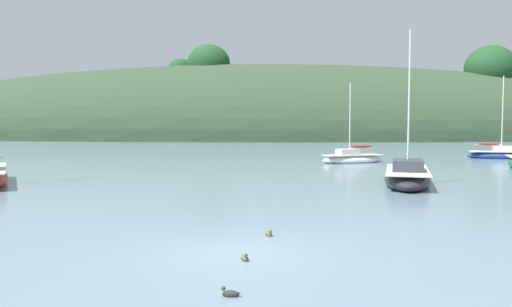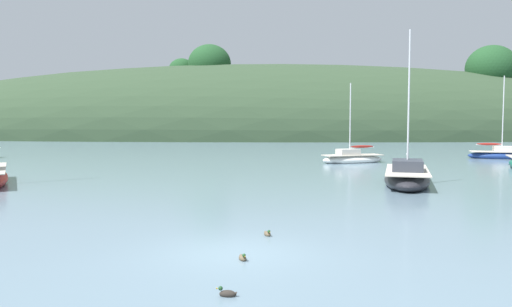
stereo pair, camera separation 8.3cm
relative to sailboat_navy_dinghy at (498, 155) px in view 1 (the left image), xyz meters
name	(u,v)px [view 1 (the left image)]	position (x,y,z in m)	size (l,w,h in m)	color
ground_plane	(237,253)	(-20.57, -31.50, -0.33)	(400.00, 400.00, 0.00)	slate
far_shoreline_hill	(265,137)	(-20.47, 45.28, -0.26)	(150.00, 36.00, 28.47)	#2D422B
sailboat_navy_dinghy	(498,155)	(0.00, 0.00, 0.00)	(5.22, 2.64, 7.23)	navy
sailboat_red_portside	(407,177)	(-12.49, -17.78, 0.07)	(3.85, 7.13, 8.25)	#232328
sailboat_white_near	(352,158)	(-13.25, -4.44, 0.00)	(5.35, 3.35, 6.35)	white
mooring_buoy_channel	(412,164)	(-9.14, -6.56, -0.21)	(0.44, 0.44, 0.54)	yellow
duck_trailing	(269,234)	(-19.72, -29.52, -0.28)	(0.28, 0.42, 0.24)	brown
duck_straggler	(230,294)	(-20.49, -34.83, -0.28)	(0.43, 0.21, 0.24)	#2D2823
duck_lone_right	(245,258)	(-20.33, -32.21, -0.28)	(0.27, 0.42, 0.24)	brown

